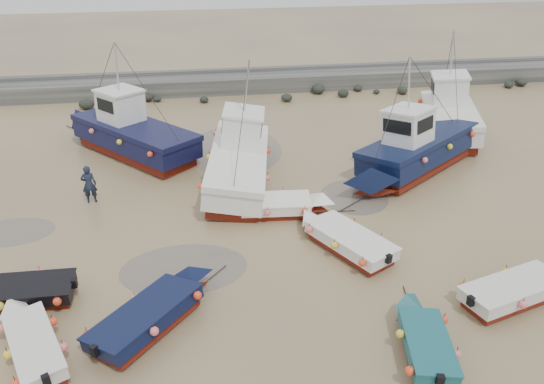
{
  "coord_description": "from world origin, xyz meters",
  "views": [
    {
      "loc": [
        -1.33,
        -17.96,
        12.59
      ],
      "look_at": [
        1.64,
        2.63,
        1.4
      ],
      "focal_mm": 35.0,
      "sensor_mm": 36.0,
      "label": 1
    }
  ],
  "objects_px": {
    "cabin_boat_0": "(127,132)",
    "cabin_boat_3": "(450,112)",
    "dinghy_3": "(522,288)",
    "person": "(92,202)",
    "dinghy_0": "(32,339)",
    "cabin_boat_2": "(414,150)",
    "dinghy_2": "(424,337)",
    "dinghy_4": "(11,291)",
    "dinghy_6": "(344,237)",
    "cabin_boat_1": "(236,157)",
    "dinghy_1": "(155,311)",
    "dinghy_5": "(283,204)"
  },
  "relations": [
    {
      "from": "cabin_boat_2",
      "to": "cabin_boat_3",
      "type": "relative_size",
      "value": 0.97
    },
    {
      "from": "dinghy_0",
      "to": "dinghy_3",
      "type": "relative_size",
      "value": 0.88
    },
    {
      "from": "dinghy_1",
      "to": "cabin_boat_0",
      "type": "bearing_deg",
      "value": 139.8
    },
    {
      "from": "dinghy_4",
      "to": "dinghy_6",
      "type": "relative_size",
      "value": 1.04
    },
    {
      "from": "dinghy_3",
      "to": "dinghy_5",
      "type": "xyz_separation_m",
      "value": [
        -7.5,
        7.26,
        0.01
      ]
    },
    {
      "from": "cabin_boat_0",
      "to": "cabin_boat_3",
      "type": "relative_size",
      "value": 0.93
    },
    {
      "from": "dinghy_0",
      "to": "dinghy_4",
      "type": "xyz_separation_m",
      "value": [
        -1.36,
        2.62,
        -0.0
      ]
    },
    {
      "from": "dinghy_6",
      "to": "person",
      "type": "height_order",
      "value": "dinghy_6"
    },
    {
      "from": "dinghy_0",
      "to": "cabin_boat_2",
      "type": "relative_size",
      "value": 0.56
    },
    {
      "from": "cabin_boat_3",
      "to": "cabin_boat_1",
      "type": "bearing_deg",
      "value": -143.93
    },
    {
      "from": "cabin_boat_0",
      "to": "dinghy_3",
      "type": "bearing_deg",
      "value": -88.47
    },
    {
      "from": "dinghy_0",
      "to": "dinghy_1",
      "type": "height_order",
      "value": "same"
    },
    {
      "from": "person",
      "to": "cabin_boat_0",
      "type": "bearing_deg",
      "value": -107.33
    },
    {
      "from": "dinghy_3",
      "to": "dinghy_6",
      "type": "relative_size",
      "value": 1.07
    },
    {
      "from": "cabin_boat_1",
      "to": "dinghy_0",
      "type": "bearing_deg",
      "value": -114.48
    },
    {
      "from": "cabin_boat_2",
      "to": "cabin_boat_1",
      "type": "bearing_deg",
      "value": 50.82
    },
    {
      "from": "dinghy_6",
      "to": "dinghy_3",
      "type": "bearing_deg",
      "value": -67.53
    },
    {
      "from": "cabin_boat_3",
      "to": "dinghy_1",
      "type": "bearing_deg",
      "value": -121.71
    },
    {
      "from": "person",
      "to": "cabin_boat_1",
      "type": "bearing_deg",
      "value": -173.73
    },
    {
      "from": "dinghy_3",
      "to": "cabin_boat_0",
      "type": "bearing_deg",
      "value": -151.78
    },
    {
      "from": "dinghy_0",
      "to": "cabin_boat_2",
      "type": "bearing_deg",
      "value": 7.79
    },
    {
      "from": "cabin_boat_3",
      "to": "cabin_boat_2",
      "type": "bearing_deg",
      "value": -112.81
    },
    {
      "from": "cabin_boat_1",
      "to": "dinghy_1",
      "type": "bearing_deg",
      "value": -100.34
    },
    {
      "from": "dinghy_1",
      "to": "dinghy_6",
      "type": "bearing_deg",
      "value": 66.74
    },
    {
      "from": "dinghy_4",
      "to": "person",
      "type": "xyz_separation_m",
      "value": [
        1.63,
        7.3,
        -0.55
      ]
    },
    {
      "from": "dinghy_1",
      "to": "cabin_boat_0",
      "type": "height_order",
      "value": "cabin_boat_0"
    },
    {
      "from": "dinghy_2",
      "to": "cabin_boat_2",
      "type": "xyz_separation_m",
      "value": [
        4.5,
        12.48,
        0.75
      ]
    },
    {
      "from": "dinghy_6",
      "to": "cabin_boat_0",
      "type": "relative_size",
      "value": 0.62
    },
    {
      "from": "cabin_boat_0",
      "to": "person",
      "type": "bearing_deg",
      "value": -145.54
    },
    {
      "from": "dinghy_6",
      "to": "cabin_boat_0",
      "type": "bearing_deg",
      "value": 100.67
    },
    {
      "from": "dinghy_2",
      "to": "cabin_boat_3",
      "type": "bearing_deg",
      "value": 73.45
    },
    {
      "from": "dinghy_5",
      "to": "cabin_boat_3",
      "type": "relative_size",
      "value": 0.55
    },
    {
      "from": "cabin_boat_1",
      "to": "person",
      "type": "distance_m",
      "value": 7.4
    },
    {
      "from": "dinghy_2",
      "to": "cabin_boat_3",
      "type": "distance_m",
      "value": 19.89
    },
    {
      "from": "cabin_boat_2",
      "to": "person",
      "type": "height_order",
      "value": "cabin_boat_2"
    },
    {
      "from": "dinghy_6",
      "to": "cabin_boat_3",
      "type": "bearing_deg",
      "value": 19.59
    },
    {
      "from": "dinghy_3",
      "to": "person",
      "type": "distance_m",
      "value": 19.16
    },
    {
      "from": "cabin_boat_0",
      "to": "cabin_boat_2",
      "type": "xyz_separation_m",
      "value": [
        15.24,
        -4.92,
        0.01
      ]
    },
    {
      "from": "cabin_boat_0",
      "to": "cabin_boat_1",
      "type": "height_order",
      "value": "same"
    },
    {
      "from": "dinghy_5",
      "to": "dinghy_1",
      "type": "bearing_deg",
      "value": -35.33
    },
    {
      "from": "dinghy_5",
      "to": "cabin_boat_1",
      "type": "xyz_separation_m",
      "value": [
        -1.84,
        3.86,
        0.74
      ]
    },
    {
      "from": "dinghy_0",
      "to": "dinghy_4",
      "type": "bearing_deg",
      "value": 92.62
    },
    {
      "from": "dinghy_5",
      "to": "cabin_boat_3",
      "type": "xyz_separation_m",
      "value": [
        11.96,
        8.6,
        0.78
      ]
    },
    {
      "from": "dinghy_3",
      "to": "cabin_boat_2",
      "type": "bearing_deg",
      "value": 163.56
    },
    {
      "from": "dinghy_2",
      "to": "cabin_boat_2",
      "type": "bearing_deg",
      "value": 80.3
    },
    {
      "from": "dinghy_1",
      "to": "person",
      "type": "height_order",
      "value": "dinghy_1"
    },
    {
      "from": "dinghy_3",
      "to": "cabin_boat_2",
      "type": "relative_size",
      "value": 0.63
    },
    {
      "from": "dinghy_4",
      "to": "person",
      "type": "height_order",
      "value": "dinghy_4"
    },
    {
      "from": "cabin_boat_2",
      "to": "cabin_boat_3",
      "type": "distance_m",
      "value": 6.89
    },
    {
      "from": "cabin_boat_1",
      "to": "cabin_boat_2",
      "type": "relative_size",
      "value": 1.17
    }
  ]
}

